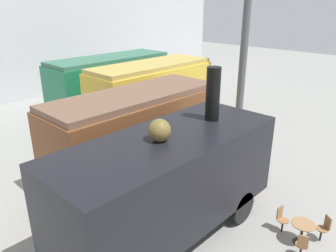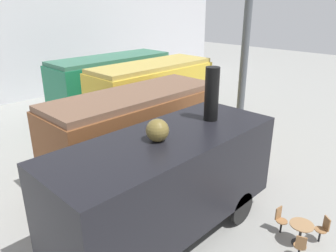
% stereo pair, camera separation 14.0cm
% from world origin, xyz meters
% --- Properties ---
extents(ground_plane, '(80.00, 80.00, 0.00)m').
position_xyz_m(ground_plane, '(0.00, 0.00, 0.00)').
color(ground_plane, gray).
extents(backdrop_wall, '(44.00, 0.15, 9.00)m').
position_xyz_m(backdrop_wall, '(0.00, 15.41, 4.50)').
color(backdrop_wall, silver).
rests_on(backdrop_wall, ground_plane).
extents(streamlined_locomotive, '(9.79, 2.81, 3.71)m').
position_xyz_m(streamlined_locomotive, '(4.39, 8.34, 2.25)').
color(streamlined_locomotive, '#196B47').
rests_on(streamlined_locomotive, ground_plane).
extents(passenger_coach_vintage, '(7.50, 2.79, 3.73)m').
position_xyz_m(passenger_coach_vintage, '(3.82, 4.67, 2.22)').
color(passenger_coach_vintage, gold).
rests_on(passenger_coach_vintage, ground_plane).
extents(passenger_coach_wooden, '(7.52, 2.79, 3.57)m').
position_xyz_m(passenger_coach_wooden, '(-0.57, 0.99, 2.19)').
color(passenger_coach_wooden, brown).
rests_on(passenger_coach_wooden, ground_plane).
extents(steam_locomotive, '(7.29, 2.79, 5.10)m').
position_xyz_m(steam_locomotive, '(-2.57, -2.86, 2.06)').
color(steam_locomotive, black).
rests_on(steam_locomotive, ground_plane).
extents(cafe_table_near, '(0.71, 0.71, 0.71)m').
position_xyz_m(cafe_table_near, '(-0.03, -6.04, 0.52)').
color(cafe_table_near, black).
rests_on(cafe_table_near, ground_plane).
extents(cafe_chair_0, '(0.39, 0.38, 0.87)m').
position_xyz_m(cafe_chair_0, '(-0.70, -6.31, 0.51)').
color(cafe_chair_0, black).
rests_on(cafe_chair_0, ground_plane).
extents(cafe_chair_1, '(0.40, 0.40, 0.87)m').
position_xyz_m(cafe_chair_1, '(0.55, -6.48, 0.51)').
color(cafe_chair_1, black).
rests_on(cafe_chair_1, ground_plane).
extents(cafe_chair_2, '(0.36, 0.37, 0.87)m').
position_xyz_m(cafe_chair_2, '(0.07, -5.32, 0.51)').
color(cafe_chair_2, black).
rests_on(cafe_chair_2, ground_plane).
extents(visitor_person, '(0.34, 0.34, 1.61)m').
position_xyz_m(visitor_person, '(2.83, -3.17, 0.87)').
color(visitor_person, '#262633').
rests_on(visitor_person, ground_plane).
extents(support_pillar, '(0.44, 0.44, 8.00)m').
position_xyz_m(support_pillar, '(8.00, 1.33, 4.00)').
color(support_pillar, '#4C5156').
rests_on(support_pillar, ground_plane).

